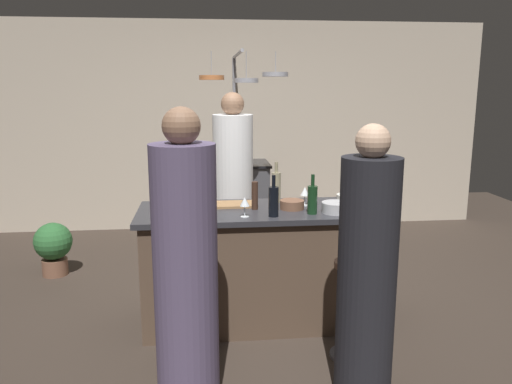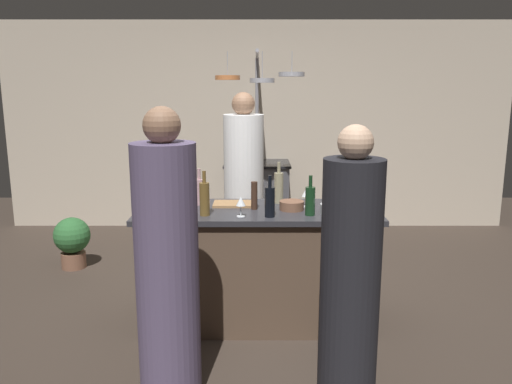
# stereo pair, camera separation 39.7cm
# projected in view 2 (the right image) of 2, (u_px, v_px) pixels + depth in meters

# --- Properties ---
(ground_plane) EXTENTS (9.00, 9.00, 0.00)m
(ground_plane) POSITION_uv_depth(u_px,v_px,m) (256.00, 320.00, 4.03)
(ground_plane) COLOR #382D26
(back_wall) EXTENTS (6.40, 0.16, 2.60)m
(back_wall) POSITION_uv_depth(u_px,v_px,m) (255.00, 126.00, 6.55)
(back_wall) COLOR #BCAD99
(back_wall) RESTS_ON ground_plane
(kitchen_island) EXTENTS (1.80, 0.72, 0.90)m
(kitchen_island) POSITION_uv_depth(u_px,v_px,m) (256.00, 265.00, 3.94)
(kitchen_island) COLOR brown
(kitchen_island) RESTS_ON ground_plane
(stove_range) EXTENTS (0.80, 0.64, 0.89)m
(stove_range) POSITION_uv_depth(u_px,v_px,m) (255.00, 198.00, 6.34)
(stove_range) COLOR #47474C
(stove_range) RESTS_ON ground_plane
(chef) EXTENTS (0.37, 0.37, 1.76)m
(chef) POSITION_uv_depth(u_px,v_px,m) (242.00, 194.00, 4.80)
(chef) COLOR white
(chef) RESTS_ON ground_plane
(bar_stool_left) EXTENTS (0.28, 0.28, 0.68)m
(bar_stool_left) POSITION_uv_depth(u_px,v_px,m) (173.00, 309.00, 3.34)
(bar_stool_left) COLOR #4C4C51
(bar_stool_left) RESTS_ON ground_plane
(guest_left) EXTENTS (0.36, 0.36, 1.71)m
(guest_left) POSITION_uv_depth(u_px,v_px,m) (166.00, 269.00, 2.89)
(guest_left) COLOR #594C6B
(guest_left) RESTS_ON ground_plane
(bar_stool_right) EXTENTS (0.28, 0.28, 0.68)m
(bar_stool_right) POSITION_uv_depth(u_px,v_px,m) (343.00, 309.00, 3.35)
(bar_stool_right) COLOR #4C4C51
(bar_stool_right) RESTS_ON ground_plane
(guest_right) EXTENTS (0.34, 0.34, 1.61)m
(guest_right) POSITION_uv_depth(u_px,v_px,m) (349.00, 278.00, 2.88)
(guest_right) COLOR black
(guest_right) RESTS_ON ground_plane
(overhead_pot_rack) EXTENTS (0.91, 1.31, 2.17)m
(overhead_pot_rack) POSITION_uv_depth(u_px,v_px,m) (258.00, 97.00, 5.59)
(overhead_pot_rack) COLOR gray
(overhead_pot_rack) RESTS_ON ground_plane
(potted_plant) EXTENTS (0.36, 0.36, 0.52)m
(potted_plant) POSITION_uv_depth(u_px,v_px,m) (70.00, 240.00, 5.13)
(potted_plant) COLOR brown
(potted_plant) RESTS_ON ground_plane
(cutting_board) EXTENTS (0.32, 0.22, 0.02)m
(cutting_board) POSITION_uv_depth(u_px,v_px,m) (232.00, 204.00, 3.97)
(cutting_board) COLOR #997047
(cutting_board) RESTS_ON kitchen_island
(pepper_mill) EXTENTS (0.05, 0.05, 0.21)m
(pepper_mill) POSITION_uv_depth(u_px,v_px,m) (253.00, 196.00, 3.82)
(pepper_mill) COLOR #382319
(pepper_mill) RESTS_ON kitchen_island
(wine_bottle_white) EXTENTS (0.07, 0.07, 0.33)m
(wine_bottle_white) POSITION_uv_depth(u_px,v_px,m) (277.00, 187.00, 4.02)
(wine_bottle_white) COLOR gray
(wine_bottle_white) RESTS_ON kitchen_island
(wine_bottle_rose) EXTENTS (0.07, 0.07, 0.29)m
(wine_bottle_rose) POSITION_uv_depth(u_px,v_px,m) (198.00, 191.00, 3.96)
(wine_bottle_rose) COLOR #B78C8E
(wine_bottle_rose) RESTS_ON kitchen_island
(wine_bottle_dark) EXTENTS (0.07, 0.07, 0.30)m
(wine_bottle_dark) POSITION_uv_depth(u_px,v_px,m) (268.00, 201.00, 3.60)
(wine_bottle_dark) COLOR black
(wine_bottle_dark) RESTS_ON kitchen_island
(wine_bottle_red) EXTENTS (0.07, 0.07, 0.29)m
(wine_bottle_red) POSITION_uv_depth(u_px,v_px,m) (309.00, 200.00, 3.64)
(wine_bottle_red) COLOR #143319
(wine_bottle_red) RESTS_ON kitchen_island
(wine_bottle_amber) EXTENTS (0.07, 0.07, 0.32)m
(wine_bottle_amber) POSITION_uv_depth(u_px,v_px,m) (203.00, 198.00, 3.63)
(wine_bottle_amber) COLOR brown
(wine_bottle_amber) RESTS_ON kitchen_island
(wine_glass_by_chef) EXTENTS (0.07, 0.07, 0.15)m
(wine_glass_by_chef) POSITION_uv_depth(u_px,v_px,m) (305.00, 193.00, 3.90)
(wine_glass_by_chef) COLOR silver
(wine_glass_by_chef) RESTS_ON kitchen_island
(wine_glass_near_left_guest) EXTENTS (0.07, 0.07, 0.15)m
(wine_glass_near_left_guest) POSITION_uv_depth(u_px,v_px,m) (239.00, 202.00, 3.60)
(wine_glass_near_left_guest) COLOR silver
(wine_glass_near_left_guest) RESTS_ON kitchen_island
(mixing_bowl_ceramic) EXTENTS (0.17, 0.17, 0.08)m
(mixing_bowl_ceramic) POSITION_uv_depth(u_px,v_px,m) (349.00, 201.00, 3.92)
(mixing_bowl_ceramic) COLOR silver
(mixing_bowl_ceramic) RESTS_ON kitchen_island
(mixing_bowl_steel) EXTENTS (0.21, 0.21, 0.08)m
(mixing_bowl_steel) POSITION_uv_depth(u_px,v_px,m) (333.00, 209.00, 3.67)
(mixing_bowl_steel) COLOR #B7B7BC
(mixing_bowl_steel) RESTS_ON kitchen_island
(mixing_bowl_wooden) EXTENTS (0.18, 0.18, 0.07)m
(mixing_bowl_wooden) POSITION_uv_depth(u_px,v_px,m) (290.00, 205.00, 3.82)
(mixing_bowl_wooden) COLOR brown
(mixing_bowl_wooden) RESTS_ON kitchen_island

